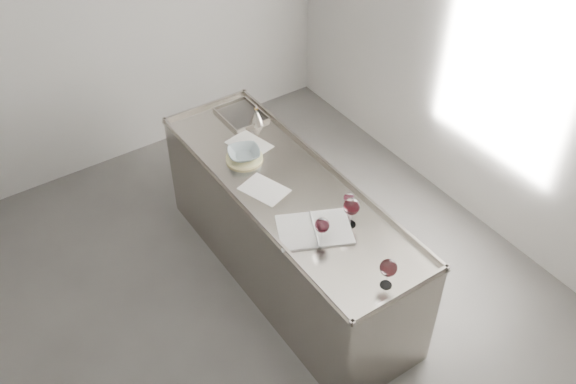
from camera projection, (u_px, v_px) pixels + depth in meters
room_shell at (246, 185)px, 3.80m from camera, size 4.54×5.04×2.84m
counter at (287, 233)px, 4.81m from camera, size 0.77×2.42×0.97m
wine_glass_left at (322, 226)px, 4.00m from camera, size 0.10×0.10×0.19m
wine_glass_middle at (388, 268)px, 3.72m from camera, size 0.11×0.11×0.21m
wine_glass_right at (351, 207)px, 4.10m from camera, size 0.11×0.11×0.22m
wine_glass_small at (349, 199)px, 4.24m from camera, size 0.07×0.07×0.15m
notebook at (314, 229)px, 4.16m from camera, size 0.57×0.50×0.02m
loose_paper_top at (249, 144)px, 4.85m from camera, size 0.29×0.36×0.00m
loose_paper_under at (264, 189)px, 4.46m from camera, size 0.31×0.37×0.00m
trivet at (244, 158)px, 4.72m from camera, size 0.29×0.29×0.02m
ceramic_bowl at (244, 154)px, 4.69m from camera, size 0.30×0.30×0.06m
wine_funnel at (257, 118)px, 5.03m from camera, size 0.12×0.12×0.18m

